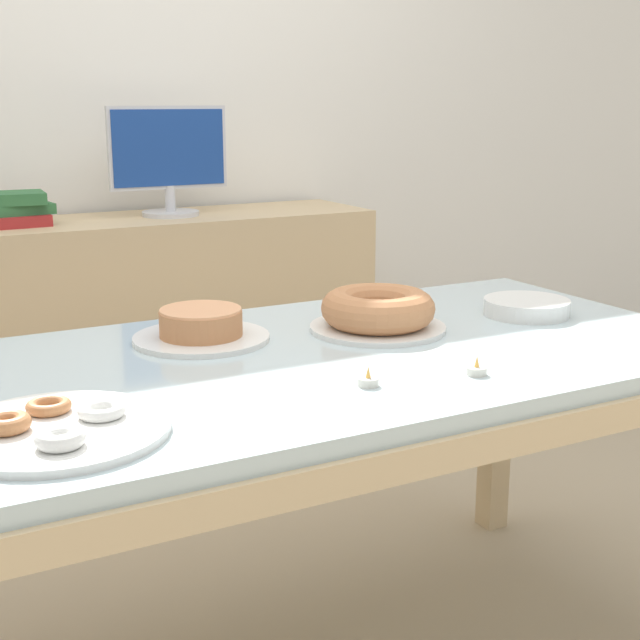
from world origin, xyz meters
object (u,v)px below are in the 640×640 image
(tealight_centre, at_px, (477,370))
(cake_chocolate_round, at_px, (201,328))
(cake_golden_bundt, at_px, (378,312))
(pastry_platter, at_px, (56,428))
(plate_stack, at_px, (527,307))
(tealight_near_front, at_px, (368,381))
(computer_monitor, at_px, (169,161))
(book_stack, at_px, (16,209))

(tealight_centre, bearing_deg, cake_chocolate_round, 127.48)
(cake_golden_bundt, bearing_deg, pastry_platter, -158.49)
(plate_stack, bearing_deg, cake_chocolate_round, 168.77)
(pastry_platter, height_order, tealight_near_front, pastry_platter)
(computer_monitor, xyz_separation_m, cake_chocolate_round, (-0.36, -1.22, -0.28))
(computer_monitor, xyz_separation_m, plate_stack, (0.43, -1.37, -0.29))
(cake_golden_bundt, relative_size, tealight_centre, 7.85)
(cake_golden_bundt, bearing_deg, plate_stack, -6.81)
(plate_stack, xyz_separation_m, tealight_centre, (-0.42, -0.33, -0.01))
(cake_golden_bundt, relative_size, plate_stack, 1.49)
(pastry_platter, xyz_separation_m, tealight_near_front, (0.56, -0.02, -0.00))
(computer_monitor, bearing_deg, tealight_near_front, -96.99)
(tealight_near_front, bearing_deg, tealight_centre, -10.78)
(computer_monitor, bearing_deg, book_stack, 179.85)
(tealight_near_front, bearing_deg, pastry_platter, 177.51)
(book_stack, bearing_deg, tealight_centre, -72.45)
(cake_golden_bundt, xyz_separation_m, plate_stack, (0.40, -0.05, -0.02))
(cake_chocolate_round, relative_size, cake_golden_bundt, 0.96)
(book_stack, distance_m, plate_stack, 1.68)
(book_stack, distance_m, tealight_near_front, 1.70)
(book_stack, bearing_deg, tealight_near_front, -79.12)
(cake_chocolate_round, height_order, tealight_near_front, cake_chocolate_round)
(computer_monitor, xyz_separation_m, tealight_near_front, (-0.20, -1.67, -0.30))
(computer_monitor, distance_m, tealight_near_front, 1.70)
(computer_monitor, height_order, pastry_platter, computer_monitor)
(cake_golden_bundt, height_order, tealight_near_front, cake_golden_bundt)
(cake_chocolate_round, height_order, tealight_centre, cake_chocolate_round)
(tealight_centre, bearing_deg, computer_monitor, 90.52)
(cake_chocolate_round, bearing_deg, plate_stack, -11.23)
(cake_chocolate_round, distance_m, cake_golden_bundt, 0.41)
(book_stack, distance_m, cake_chocolate_round, 1.24)
(pastry_platter, bearing_deg, book_stack, 81.56)
(computer_monitor, height_order, cake_golden_bundt, computer_monitor)
(computer_monitor, distance_m, book_stack, 0.54)
(plate_stack, relative_size, tealight_centre, 5.25)
(plate_stack, distance_m, tealight_centre, 0.53)
(computer_monitor, bearing_deg, pastry_platter, -115.09)
(cake_golden_bundt, bearing_deg, tealight_centre, -92.11)
(book_stack, xyz_separation_m, tealight_centre, (0.54, -1.71, -0.16))
(book_stack, relative_size, tealight_near_front, 5.95)
(plate_stack, distance_m, tealight_near_front, 0.70)
(pastry_platter, distance_m, tealight_near_front, 0.56)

